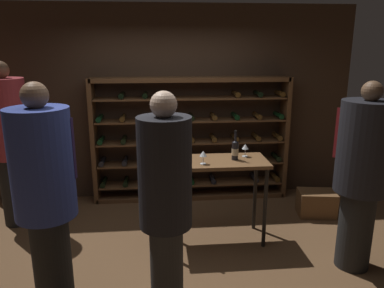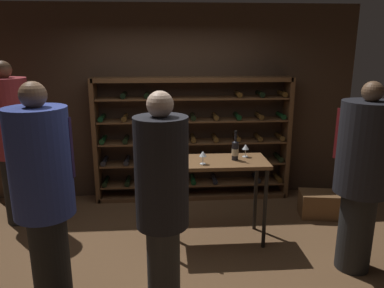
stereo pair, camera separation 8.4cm
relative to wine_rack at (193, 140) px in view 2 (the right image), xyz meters
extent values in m
plane|color=brown|center=(-0.31, -1.52, -0.89)|extent=(9.45, 9.45, 0.00)
cube|color=#3D2B1E|center=(-0.31, 0.21, 0.52)|extent=(5.40, 0.10, 2.80)
cube|color=brown|center=(-1.40, 0.00, 0.01)|extent=(0.06, 0.32, 1.80)
cube|color=brown|center=(1.39, 0.00, 0.01)|extent=(0.06, 0.32, 1.80)
cube|color=brown|center=(0.00, 0.00, 0.88)|extent=(2.78, 0.32, 0.06)
cube|color=brown|center=(0.00, 0.00, -0.86)|extent=(2.78, 0.32, 0.06)
cube|color=brown|center=(0.00, 0.00, -0.66)|extent=(2.70, 0.32, 0.02)
cylinder|color=black|center=(-1.30, 0.00, -0.61)|extent=(0.08, 0.30, 0.08)
cylinder|color=black|center=(-0.97, 0.00, -0.61)|extent=(0.08, 0.30, 0.08)
cylinder|color=black|center=(-0.65, 0.00, -0.61)|extent=(0.08, 0.30, 0.08)
cylinder|color=#4C3314|center=(-0.33, 0.00, -0.61)|extent=(0.08, 0.30, 0.08)
cylinder|color=black|center=(0.00, 0.00, -0.61)|extent=(0.08, 0.30, 0.08)
cylinder|color=black|center=(0.32, 0.00, -0.61)|extent=(0.08, 0.30, 0.08)
cylinder|color=black|center=(0.96, 0.00, -0.61)|extent=(0.08, 0.30, 0.08)
cylinder|color=#4C3314|center=(1.29, 0.00, -0.61)|extent=(0.08, 0.30, 0.08)
cube|color=brown|center=(0.00, 0.00, -0.34)|extent=(2.70, 0.32, 0.02)
cylinder|color=black|center=(-1.30, 0.00, -0.29)|extent=(0.08, 0.30, 0.08)
cylinder|color=black|center=(-0.97, 0.00, -0.29)|extent=(0.08, 0.30, 0.08)
cylinder|color=black|center=(-0.65, 0.00, -0.29)|extent=(0.08, 0.30, 0.08)
cylinder|color=black|center=(0.00, 0.00, -0.29)|extent=(0.08, 0.30, 0.08)
cylinder|color=black|center=(0.32, 0.00, -0.29)|extent=(0.08, 0.30, 0.08)
cylinder|color=black|center=(0.64, 0.00, -0.29)|extent=(0.08, 0.30, 0.08)
cylinder|color=black|center=(0.96, 0.00, -0.29)|extent=(0.08, 0.30, 0.08)
cylinder|color=black|center=(1.29, 0.00, -0.29)|extent=(0.08, 0.30, 0.08)
cube|color=brown|center=(0.00, 0.00, -0.02)|extent=(2.70, 0.32, 0.02)
cylinder|color=black|center=(-1.30, 0.00, 0.03)|extent=(0.08, 0.30, 0.08)
cylinder|color=black|center=(-0.97, 0.00, 0.03)|extent=(0.08, 0.30, 0.08)
cylinder|color=black|center=(-0.65, 0.00, 0.03)|extent=(0.08, 0.30, 0.08)
cylinder|color=black|center=(-0.33, 0.00, 0.03)|extent=(0.08, 0.30, 0.08)
cylinder|color=#4C3314|center=(0.00, 0.00, 0.03)|extent=(0.08, 0.30, 0.08)
cylinder|color=#4C3314|center=(0.32, 0.00, 0.03)|extent=(0.08, 0.30, 0.08)
cylinder|color=#4C3314|center=(0.64, 0.00, 0.03)|extent=(0.08, 0.30, 0.08)
cylinder|color=#4C3314|center=(0.96, 0.00, 0.03)|extent=(0.08, 0.30, 0.08)
cylinder|color=#4C3314|center=(1.29, 0.00, 0.03)|extent=(0.08, 0.30, 0.08)
cube|color=brown|center=(0.00, 0.00, 0.30)|extent=(2.70, 0.32, 0.02)
cylinder|color=black|center=(-1.30, 0.00, 0.35)|extent=(0.08, 0.30, 0.08)
cylinder|color=#4C3314|center=(-0.97, 0.00, 0.35)|extent=(0.08, 0.30, 0.08)
cylinder|color=#4C3314|center=(-0.65, 0.00, 0.35)|extent=(0.08, 0.30, 0.08)
cylinder|color=#4C3314|center=(-0.33, 0.00, 0.35)|extent=(0.08, 0.30, 0.08)
cylinder|color=black|center=(0.00, 0.00, 0.35)|extent=(0.08, 0.30, 0.08)
cylinder|color=#4C3314|center=(0.32, 0.00, 0.35)|extent=(0.08, 0.30, 0.08)
cylinder|color=black|center=(0.64, 0.00, 0.35)|extent=(0.08, 0.30, 0.08)
cylinder|color=#4C3314|center=(0.96, 0.00, 0.35)|extent=(0.08, 0.30, 0.08)
cylinder|color=black|center=(1.29, 0.00, 0.35)|extent=(0.08, 0.30, 0.08)
cube|color=brown|center=(0.00, 0.00, 0.62)|extent=(2.70, 0.32, 0.02)
cylinder|color=black|center=(-0.97, 0.00, 0.67)|extent=(0.08, 0.30, 0.08)
cylinder|color=black|center=(-0.65, 0.00, 0.67)|extent=(0.08, 0.30, 0.08)
cylinder|color=#4C3314|center=(0.64, 0.00, 0.67)|extent=(0.08, 0.30, 0.08)
cylinder|color=black|center=(0.96, 0.00, 0.67)|extent=(0.08, 0.30, 0.08)
cylinder|color=#4C3314|center=(1.29, 0.00, 0.67)|extent=(0.08, 0.30, 0.08)
cube|color=brown|center=(0.09, -1.30, 0.08)|extent=(1.29, 0.54, 0.04)
cylinder|color=black|center=(-0.50, -1.52, -0.42)|extent=(0.04, 0.04, 0.94)
cylinder|color=black|center=(0.69, -1.52, -0.42)|extent=(0.04, 0.04, 0.94)
cylinder|color=black|center=(-0.50, -1.08, -0.42)|extent=(0.04, 0.04, 0.94)
cylinder|color=black|center=(0.69, -1.08, -0.42)|extent=(0.04, 0.04, 0.94)
cylinder|color=#303030|center=(-0.44, -2.49, -0.48)|extent=(0.28, 0.28, 0.82)
cylinder|color=black|center=(-0.44, -2.49, 0.38)|extent=(0.43, 0.43, 0.89)
sphere|color=beige|center=(-0.44, -2.49, 0.92)|extent=(0.21, 0.21, 0.21)
cylinder|color=black|center=(-1.43, -2.27, -0.46)|extent=(0.33, 0.33, 0.84)
cylinder|color=#2D3D8C|center=(-1.43, -2.27, 0.41)|extent=(0.50, 0.50, 0.91)
sphere|color=brown|center=(-1.43, -2.27, 0.97)|extent=(0.22, 0.22, 0.22)
cube|color=#26193F|center=(-1.17, -2.24, 0.52)|extent=(0.01, 0.05, 0.51)
cylinder|color=black|center=(-2.31, -0.64, -0.44)|extent=(0.33, 0.33, 0.89)
cylinder|color=#9E2D33|center=(-2.31, -0.64, 0.49)|extent=(0.50, 0.50, 0.97)
sphere|color=brown|center=(-2.31, -0.64, 1.07)|extent=(0.21, 0.21, 0.21)
cylinder|color=black|center=(1.50, -1.97, -0.47)|extent=(0.34, 0.34, 0.83)
cylinder|color=black|center=(1.50, -1.97, 0.40)|extent=(0.52, 0.52, 0.90)
sphere|color=brown|center=(1.50, -1.97, 0.93)|extent=(0.19, 0.19, 0.19)
cube|color=maroon|center=(1.28, -1.82, 0.50)|extent=(0.04, 0.05, 0.50)
cube|color=brown|center=(1.63, -0.78, -0.72)|extent=(0.53, 0.41, 0.33)
cylinder|color=black|center=(0.37, -1.30, 0.20)|extent=(0.07, 0.07, 0.20)
cone|color=black|center=(0.37, -1.30, 0.31)|extent=(0.07, 0.07, 0.03)
cylinder|color=black|center=(0.37, -1.30, 0.37)|extent=(0.03, 0.03, 0.09)
cylinder|color=black|center=(0.37, -1.30, 0.42)|extent=(0.03, 0.03, 0.02)
cylinder|color=#C6B28C|center=(0.37, -1.30, 0.19)|extent=(0.08, 0.08, 0.08)
cylinder|color=#4C3314|center=(-0.35, -1.44, 0.21)|extent=(0.07, 0.07, 0.23)
cone|color=#4C3314|center=(-0.35, -1.44, 0.34)|extent=(0.07, 0.07, 0.03)
cylinder|color=#4C3314|center=(-0.35, -1.44, 0.39)|extent=(0.03, 0.03, 0.08)
cylinder|color=#B7932D|center=(-0.35, -1.44, 0.44)|extent=(0.03, 0.03, 0.02)
cylinder|color=black|center=(-0.35, -1.44, 0.20)|extent=(0.08, 0.08, 0.09)
cylinder|color=silver|center=(0.00, -1.42, 0.10)|extent=(0.07, 0.07, 0.00)
cylinder|color=silver|center=(0.00, -1.42, 0.14)|extent=(0.01, 0.01, 0.08)
cone|color=silver|center=(0.00, -1.42, 0.21)|extent=(0.08, 0.08, 0.06)
cylinder|color=#590A14|center=(0.00, -1.42, 0.20)|extent=(0.04, 0.04, 0.02)
cylinder|color=silver|center=(0.52, -1.19, 0.10)|extent=(0.07, 0.07, 0.00)
cylinder|color=silver|center=(0.52, -1.19, 0.14)|extent=(0.01, 0.01, 0.09)
cone|color=silver|center=(0.52, -1.19, 0.22)|extent=(0.08, 0.08, 0.06)
cylinder|color=#590A14|center=(0.52, -1.19, 0.20)|extent=(0.04, 0.04, 0.02)
camera|label=1|loc=(-0.48, -5.24, 1.34)|focal=34.72mm
camera|label=2|loc=(-0.39, -5.25, 1.34)|focal=34.72mm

